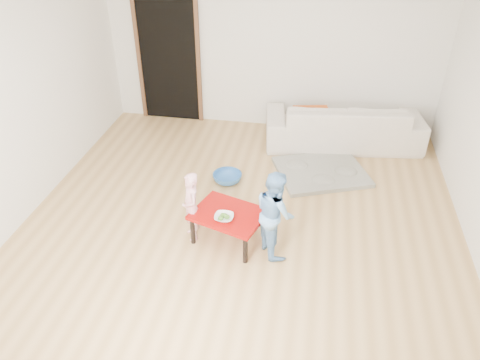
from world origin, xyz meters
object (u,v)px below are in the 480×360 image
(red_table, at_px, (229,226))
(child_pink, at_px, (191,207))
(sofa, at_px, (343,123))
(bowl, at_px, (224,217))
(basin, at_px, (227,178))
(child_blue, at_px, (275,213))

(red_table, relative_size, child_pink, 0.92)
(sofa, bearing_deg, bowl, 56.74)
(basin, bearing_deg, sofa, 42.28)
(sofa, height_order, child_pink, child_pink)
(sofa, height_order, bowl, sofa)
(sofa, distance_m, child_blue, 2.65)
(basin, bearing_deg, child_blue, -58.23)
(red_table, distance_m, child_blue, 0.58)
(sofa, height_order, red_table, sofa)
(red_table, xyz_separation_m, basin, (-0.25, 1.14, -0.13))
(bowl, xyz_separation_m, basin, (-0.22, 1.26, -0.34))
(sofa, distance_m, basin, 2.01)
(bowl, height_order, child_blue, child_blue)
(child_pink, bearing_deg, red_table, 60.62)
(red_table, bearing_deg, bowl, -102.67)
(red_table, bearing_deg, sofa, 63.76)
(basin, bearing_deg, red_table, -77.61)
(basin, bearing_deg, bowl, -79.90)
(child_blue, bearing_deg, child_pink, 57.07)
(sofa, xyz_separation_m, red_table, (-1.22, -2.48, -0.14))
(red_table, relative_size, basin, 1.95)
(child_blue, relative_size, basin, 2.55)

